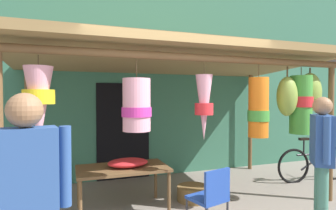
{
  "coord_description": "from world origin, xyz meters",
  "views": [
    {
      "loc": [
        -1.36,
        -3.16,
        1.71
      ],
      "look_at": [
        0.21,
        1.26,
        1.58
      ],
      "focal_mm": 29.55,
      "sensor_mm": 36.0,
      "label": 1
    }
  ],
  "objects_px": {
    "passerby_at_right": "(26,197)",
    "wicker_basket_by_table": "(193,193)",
    "flower_heap_on_table": "(129,163)",
    "display_table": "(123,171)",
    "folding_chair": "(211,195)",
    "parked_bicycle": "(315,164)",
    "shopper_by_bananas": "(322,151)"
  },
  "relations": [
    {
      "from": "passerby_at_right",
      "to": "wicker_basket_by_table",
      "type": "bearing_deg",
      "value": 43.18
    },
    {
      "from": "flower_heap_on_table",
      "to": "wicker_basket_by_table",
      "type": "bearing_deg",
      "value": 1.54
    },
    {
      "from": "display_table",
      "to": "folding_chair",
      "type": "xyz_separation_m",
      "value": [
        0.9,
        -1.11,
        -0.09
      ]
    },
    {
      "from": "flower_heap_on_table",
      "to": "parked_bicycle",
      "type": "xyz_separation_m",
      "value": [
        3.88,
        0.16,
        -0.38
      ]
    },
    {
      "from": "folding_chair",
      "to": "passerby_at_right",
      "type": "bearing_deg",
      "value": -154.14
    },
    {
      "from": "flower_heap_on_table",
      "to": "folding_chair",
      "type": "bearing_deg",
      "value": -53.86
    },
    {
      "from": "wicker_basket_by_table",
      "to": "passerby_at_right",
      "type": "xyz_separation_m",
      "value": [
        -2.2,
        -2.06,
        0.92
      ]
    },
    {
      "from": "flower_heap_on_table",
      "to": "wicker_basket_by_table",
      "type": "height_order",
      "value": "flower_heap_on_table"
    },
    {
      "from": "display_table",
      "to": "parked_bicycle",
      "type": "bearing_deg",
      "value": 2.11
    },
    {
      "from": "parked_bicycle",
      "to": "shopper_by_bananas",
      "type": "bearing_deg",
      "value": -136.24
    },
    {
      "from": "flower_heap_on_table",
      "to": "shopper_by_bananas",
      "type": "distance_m",
      "value": 2.66
    },
    {
      "from": "flower_heap_on_table",
      "to": "folding_chair",
      "type": "height_order",
      "value": "folding_chair"
    },
    {
      "from": "folding_chair",
      "to": "passerby_at_right",
      "type": "xyz_separation_m",
      "value": [
        -1.92,
        -0.93,
        0.53
      ]
    },
    {
      "from": "display_table",
      "to": "shopper_by_bananas",
      "type": "height_order",
      "value": "shopper_by_bananas"
    },
    {
      "from": "parked_bicycle",
      "to": "passerby_at_right",
      "type": "relative_size",
      "value": 1.0
    },
    {
      "from": "shopper_by_bananas",
      "to": "passerby_at_right",
      "type": "relative_size",
      "value": 0.98
    },
    {
      "from": "flower_heap_on_table",
      "to": "passerby_at_right",
      "type": "xyz_separation_m",
      "value": [
        -1.12,
        -2.03,
        0.31
      ]
    },
    {
      "from": "display_table",
      "to": "passerby_at_right",
      "type": "height_order",
      "value": "passerby_at_right"
    },
    {
      "from": "wicker_basket_by_table",
      "to": "shopper_by_bananas",
      "type": "xyz_separation_m",
      "value": [
        1.13,
        -1.48,
        0.9
      ]
    },
    {
      "from": "parked_bicycle",
      "to": "wicker_basket_by_table",
      "type": "bearing_deg",
      "value": -177.42
    },
    {
      "from": "flower_heap_on_table",
      "to": "folding_chair",
      "type": "relative_size",
      "value": 0.73
    },
    {
      "from": "display_table",
      "to": "passerby_at_right",
      "type": "bearing_deg",
      "value": -116.69
    },
    {
      "from": "shopper_by_bananas",
      "to": "passerby_at_right",
      "type": "xyz_separation_m",
      "value": [
        -3.32,
        -0.58,
        0.02
      ]
    },
    {
      "from": "folding_chair",
      "to": "wicker_basket_by_table",
      "type": "xyz_separation_m",
      "value": [
        0.27,
        1.13,
        -0.38
      ]
    },
    {
      "from": "parked_bicycle",
      "to": "passerby_at_right",
      "type": "xyz_separation_m",
      "value": [
        -5.0,
        -2.19,
        0.69
      ]
    },
    {
      "from": "shopper_by_bananas",
      "to": "parked_bicycle",
      "type": "bearing_deg",
      "value": 43.76
    },
    {
      "from": "flower_heap_on_table",
      "to": "passerby_at_right",
      "type": "bearing_deg",
      "value": -118.83
    },
    {
      "from": "flower_heap_on_table",
      "to": "folding_chair",
      "type": "distance_m",
      "value": 1.38
    },
    {
      "from": "wicker_basket_by_table",
      "to": "passerby_at_right",
      "type": "height_order",
      "value": "passerby_at_right"
    },
    {
      "from": "display_table",
      "to": "folding_chair",
      "type": "relative_size",
      "value": 1.6
    },
    {
      "from": "wicker_basket_by_table",
      "to": "parked_bicycle",
      "type": "xyz_separation_m",
      "value": [
        2.8,
        0.13,
        0.23
      ]
    },
    {
      "from": "display_table",
      "to": "flower_heap_on_table",
      "type": "relative_size",
      "value": 2.2
    }
  ]
}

